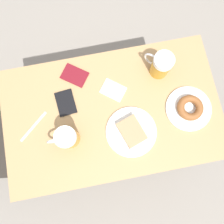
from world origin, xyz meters
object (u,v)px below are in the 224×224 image
object	(u,v)px
plate_with_donut	(189,108)
fork	(34,126)
beer_mug_left	(67,138)
beer_mug_center	(161,65)
plate_with_cake	(131,132)
napkin_folded	(113,90)
passport_near_edge	(75,75)
passport_far_edge	(66,103)

from	to	relation	value
plate_with_donut	fork	bearing A→B (deg)	85.65
beer_mug_left	fork	size ratio (longest dim) A/B	0.99
plate_with_donut	beer_mug_center	distance (m)	0.25
plate_with_cake	beer_mug_left	xyz separation A→B (m)	(0.02, 0.30, 0.06)
plate_with_cake	napkin_folded	size ratio (longest dim) A/B	1.73
beer_mug_left	napkin_folded	distance (m)	0.33
plate_with_donut	beer_mug_left	size ratio (longest dim) A/B	1.57
passport_near_edge	napkin_folded	bearing A→B (deg)	-122.50
fork	passport_near_edge	bearing A→B (deg)	-47.35
plate_with_donut	passport_far_edge	xyz separation A→B (m)	(0.14, 0.59, -0.01)
napkin_folded	plate_with_donut	bearing A→B (deg)	-115.33
plate_with_cake	plate_with_donut	bearing A→B (deg)	-79.10
plate_with_cake	fork	xyz separation A→B (m)	(0.12, 0.46, -0.01)
beer_mug_left	fork	xyz separation A→B (m)	(0.09, 0.17, -0.07)
beer_mug_center	plate_with_donut	bearing A→B (deg)	-155.47
plate_with_cake	napkin_folded	world-z (taller)	plate_with_cake
beer_mug_left	beer_mug_center	world-z (taller)	same
plate_with_cake	passport_near_edge	xyz separation A→B (m)	(0.34, 0.22, -0.01)
passport_far_edge	beer_mug_center	bearing A→B (deg)	-80.73
plate_with_donut	napkin_folded	world-z (taller)	plate_with_donut
plate_with_cake	plate_with_donut	size ratio (longest dim) A/B	1.09
beer_mug_center	passport_far_edge	distance (m)	0.50
plate_with_donut	beer_mug_center	xyz separation A→B (m)	(0.22, 0.10, 0.05)
beer_mug_left	passport_far_edge	size ratio (longest dim) A/B	1.07
beer_mug_center	passport_far_edge	bearing A→B (deg)	99.27
plate_with_cake	beer_mug_left	size ratio (longest dim) A/B	1.71
plate_with_donut	napkin_folded	xyz separation A→B (m)	(0.16, 0.35, -0.01)
beer_mug_left	passport_far_edge	world-z (taller)	beer_mug_left
passport_far_edge	plate_with_cake	bearing A→B (deg)	-125.02
plate_with_cake	passport_near_edge	bearing A→B (deg)	33.66
plate_with_donut	napkin_folded	distance (m)	0.38
napkin_folded	fork	world-z (taller)	same
beer_mug_center	fork	distance (m)	0.68
beer_mug_left	passport_near_edge	distance (m)	0.33
fork	plate_with_cake	bearing A→B (deg)	-104.12
plate_with_cake	fork	bearing A→B (deg)	75.88
plate_with_donut	fork	distance (m)	0.77
napkin_folded	passport_near_edge	world-z (taller)	passport_near_edge
beer_mug_left	plate_with_donut	bearing A→B (deg)	-86.68
plate_with_donut	plate_with_cake	bearing A→B (deg)	100.90
plate_with_cake	fork	world-z (taller)	plate_with_cake
napkin_folded	passport_far_edge	world-z (taller)	passport_far_edge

